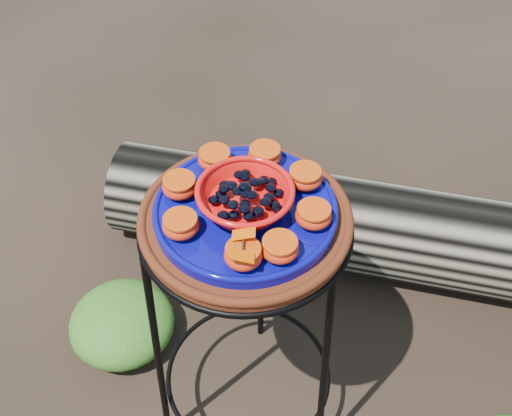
# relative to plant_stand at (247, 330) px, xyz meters

# --- Properties ---
(ground) EXTENTS (60.00, 60.00, 0.00)m
(ground) POSITION_rel_plant_stand_xyz_m (0.00, 0.00, -0.35)
(ground) COLOR black
(plant_stand) EXTENTS (0.44, 0.44, 0.70)m
(plant_stand) POSITION_rel_plant_stand_xyz_m (0.00, 0.00, 0.00)
(plant_stand) COLOR black
(plant_stand) RESTS_ON ground
(terracotta_saucer) EXTENTS (0.39, 0.39, 0.03)m
(terracotta_saucer) POSITION_rel_plant_stand_xyz_m (0.00, 0.00, 0.37)
(terracotta_saucer) COLOR #411A0F
(terracotta_saucer) RESTS_ON plant_stand
(cobalt_plate) EXTENTS (0.33, 0.33, 0.02)m
(cobalt_plate) POSITION_rel_plant_stand_xyz_m (0.00, 0.00, 0.39)
(cobalt_plate) COLOR #0C0A58
(cobalt_plate) RESTS_ON terracotta_saucer
(red_bowl) EXTENTS (0.17, 0.17, 0.05)m
(red_bowl) POSITION_rel_plant_stand_xyz_m (0.00, 0.00, 0.43)
(red_bowl) COLOR red
(red_bowl) RESTS_ON cobalt_plate
(glass_gems) EXTENTS (0.13, 0.13, 0.02)m
(glass_gems) POSITION_rel_plant_stand_xyz_m (0.00, 0.00, 0.46)
(glass_gems) COLOR black
(glass_gems) RESTS_ON red_bowl
(orange_half_0) EXTENTS (0.06, 0.06, 0.04)m
(orange_half_0) POSITION_rel_plant_stand_xyz_m (0.02, -0.12, 0.42)
(orange_half_0) COLOR #BA2205
(orange_half_0) RESTS_ON cobalt_plate
(orange_half_1) EXTENTS (0.06, 0.06, 0.04)m
(orange_half_1) POSITION_rel_plant_stand_xyz_m (0.07, -0.10, 0.42)
(orange_half_1) COLOR #BA2205
(orange_half_1) RESTS_ON cobalt_plate
(orange_half_2) EXTENTS (0.06, 0.06, 0.04)m
(orange_half_2) POSITION_rel_plant_stand_xyz_m (0.12, -0.02, 0.42)
(orange_half_2) COLOR #BA2205
(orange_half_2) RESTS_ON cobalt_plate
(orange_half_3) EXTENTS (0.06, 0.06, 0.04)m
(orange_half_3) POSITION_rel_plant_stand_xyz_m (0.10, 0.07, 0.42)
(orange_half_3) COLOR #BA2205
(orange_half_3) RESTS_ON cobalt_plate
(orange_half_4) EXTENTS (0.06, 0.06, 0.04)m
(orange_half_4) POSITION_rel_plant_stand_xyz_m (0.02, 0.12, 0.42)
(orange_half_4) COLOR #BA2205
(orange_half_4) RESTS_ON cobalt_plate
(orange_half_5) EXTENTS (0.06, 0.06, 0.04)m
(orange_half_5) POSITION_rel_plant_stand_xyz_m (-0.07, 0.10, 0.42)
(orange_half_5) COLOR #BA2205
(orange_half_5) RESTS_ON cobalt_plate
(orange_half_6) EXTENTS (0.06, 0.06, 0.04)m
(orange_half_6) POSITION_rel_plant_stand_xyz_m (-0.12, 0.02, 0.42)
(orange_half_6) COLOR #BA2205
(orange_half_6) RESTS_ON cobalt_plate
(orange_half_7) EXTENTS (0.06, 0.06, 0.04)m
(orange_half_7) POSITION_rel_plant_stand_xyz_m (-0.10, -0.07, 0.42)
(orange_half_7) COLOR #BA2205
(orange_half_7) RESTS_ON cobalt_plate
(butterfly) EXTENTS (0.09, 0.06, 0.01)m
(butterfly) POSITION_rel_plant_stand_xyz_m (0.02, -0.12, 0.45)
(butterfly) COLOR #D34B00
(butterfly) RESTS_ON orange_half_0
(driftwood_log) EXTENTS (1.56, 0.53, 0.29)m
(driftwood_log) POSITION_rel_plant_stand_xyz_m (0.26, 0.54, -0.21)
(driftwood_log) COLOR black
(driftwood_log) RESTS_ON ground
(foliage_left) EXTENTS (0.29, 0.29, 0.15)m
(foliage_left) POSITION_rel_plant_stand_xyz_m (-0.38, 0.15, -0.28)
(foliage_left) COLOR #245216
(foliage_left) RESTS_ON ground
(foliage_back) EXTENTS (0.31, 0.31, 0.15)m
(foliage_back) POSITION_rel_plant_stand_xyz_m (-0.16, 0.67, -0.27)
(foliage_back) COLOR #245216
(foliage_back) RESTS_ON ground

